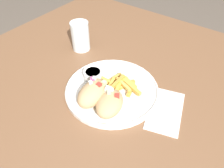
{
  "coord_description": "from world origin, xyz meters",
  "views": [
    {
      "loc": [
        -0.44,
        -0.35,
        1.24
      ],
      "look_at": [
        -0.04,
        -0.05,
        0.77
      ],
      "focal_mm": 35.0,
      "sensor_mm": 36.0,
      "label": 1
    }
  ],
  "objects_px": {
    "plate": "(112,89)",
    "fries_pile": "(121,84)",
    "water_glass": "(80,37)",
    "pita_sandwich_far": "(93,93)",
    "pita_sandwich_near": "(110,103)",
    "sauce_ramekin": "(93,75)"
  },
  "relations": [
    {
      "from": "pita_sandwich_far",
      "to": "sauce_ramekin",
      "type": "bearing_deg",
      "value": 33.8
    },
    {
      "from": "water_glass",
      "to": "fries_pile",
      "type": "bearing_deg",
      "value": -111.16
    },
    {
      "from": "plate",
      "to": "pita_sandwich_far",
      "type": "relative_size",
      "value": 2.38
    },
    {
      "from": "fries_pile",
      "to": "pita_sandwich_far",
      "type": "bearing_deg",
      "value": 160.66
    },
    {
      "from": "pita_sandwich_near",
      "to": "pita_sandwich_far",
      "type": "distance_m",
      "value": 0.06
    },
    {
      "from": "plate",
      "to": "fries_pile",
      "type": "height_order",
      "value": "fries_pile"
    },
    {
      "from": "plate",
      "to": "fries_pile",
      "type": "bearing_deg",
      "value": -36.4
    },
    {
      "from": "pita_sandwich_near",
      "to": "fries_pile",
      "type": "distance_m",
      "value": 0.1
    },
    {
      "from": "pita_sandwich_near",
      "to": "water_glass",
      "type": "height_order",
      "value": "water_glass"
    },
    {
      "from": "pita_sandwich_far",
      "to": "water_glass",
      "type": "distance_m",
      "value": 0.31
    },
    {
      "from": "fries_pile",
      "to": "water_glass",
      "type": "relative_size",
      "value": 1.3
    },
    {
      "from": "fries_pile",
      "to": "sauce_ramekin",
      "type": "xyz_separation_m",
      "value": [
        -0.03,
        0.1,
        0.01
      ]
    },
    {
      "from": "plate",
      "to": "fries_pile",
      "type": "distance_m",
      "value": 0.03
    },
    {
      "from": "fries_pile",
      "to": "sauce_ramekin",
      "type": "height_order",
      "value": "sauce_ramekin"
    },
    {
      "from": "pita_sandwich_far",
      "to": "sauce_ramekin",
      "type": "distance_m",
      "value": 0.1
    },
    {
      "from": "pita_sandwich_far",
      "to": "fries_pile",
      "type": "bearing_deg",
      "value": -25.43
    },
    {
      "from": "pita_sandwich_far",
      "to": "fries_pile",
      "type": "distance_m",
      "value": 0.11
    },
    {
      "from": "plate",
      "to": "sauce_ramekin",
      "type": "distance_m",
      "value": 0.08
    },
    {
      "from": "pita_sandwich_near",
      "to": "sauce_ramekin",
      "type": "height_order",
      "value": "pita_sandwich_near"
    },
    {
      "from": "pita_sandwich_near",
      "to": "fries_pile",
      "type": "relative_size",
      "value": 0.84
    },
    {
      "from": "pita_sandwich_near",
      "to": "pita_sandwich_far",
      "type": "xyz_separation_m",
      "value": [
        -0.0,
        0.06,
        0.01
      ]
    },
    {
      "from": "plate",
      "to": "pita_sandwich_near",
      "type": "xyz_separation_m",
      "value": [
        -0.07,
        -0.04,
        0.03
      ]
    }
  ]
}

